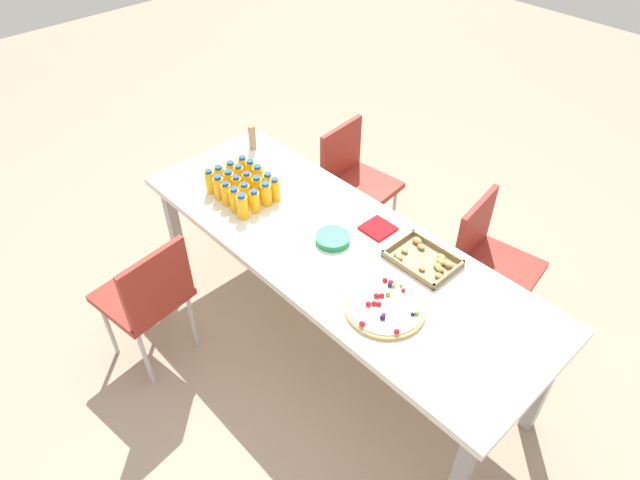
{
  "coord_description": "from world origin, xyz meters",
  "views": [
    {
      "loc": [
        1.46,
        -1.47,
        2.57
      ],
      "look_at": [
        -0.05,
        -0.06,
        0.76
      ],
      "focal_mm": 31.24,
      "sensor_mm": 36.0,
      "label": 1
    }
  ],
  "objects_px": {
    "juice_bottle_7": "(237,188)",
    "juice_bottle_11": "(239,177)",
    "chair_far_left": "(354,177)",
    "juice_bottle_2": "(227,194)",
    "party_table": "(335,252)",
    "juice_bottle_10": "(231,172)",
    "juice_bottle_14": "(266,194)",
    "fruit_pizza": "(385,307)",
    "napkin_stack": "(378,228)",
    "juice_bottle_18": "(268,184)",
    "juice_bottle_6": "(229,182)",
    "plate_stack": "(333,238)",
    "juice_bottle_5": "(220,177)",
    "juice_bottle_19": "(275,190)",
    "chair_far_right": "(489,257)",
    "juice_bottle_9": "(255,201)",
    "juice_bottle_16": "(251,172)",
    "juice_bottle_1": "(219,188)",
    "chair_near_left": "(148,294)",
    "juice_bottle_13": "(257,188)",
    "snack_tray": "(424,259)",
    "cardboard_tube": "(252,137)",
    "juice_bottle_3": "(235,200)",
    "juice_bottle_0": "(210,182)",
    "juice_bottle_12": "(247,183)",
    "juice_bottle_17": "(258,177)",
    "juice_bottle_4": "(242,207)",
    "juice_bottle_8": "(245,194)",
    "juice_bottle_15": "(243,167)"
  },
  "relations": [
    {
      "from": "fruit_pizza",
      "to": "party_table",
      "type": "bearing_deg",
      "value": 162.31
    },
    {
      "from": "chair_near_left",
      "to": "juice_bottle_9",
      "type": "height_order",
      "value": "juice_bottle_9"
    },
    {
      "from": "juice_bottle_1",
      "to": "plate_stack",
      "type": "xyz_separation_m",
      "value": [
        0.68,
        0.2,
        -0.05
      ]
    },
    {
      "from": "chair_far_right",
      "to": "cardboard_tube",
      "type": "height_order",
      "value": "cardboard_tube"
    },
    {
      "from": "juice_bottle_0",
      "to": "juice_bottle_12",
      "type": "relative_size",
      "value": 1.1
    },
    {
      "from": "fruit_pizza",
      "to": "cardboard_tube",
      "type": "distance_m",
      "value": 1.5
    },
    {
      "from": "cardboard_tube",
      "to": "juice_bottle_11",
      "type": "bearing_deg",
      "value": -48.23
    },
    {
      "from": "chair_far_left",
      "to": "juice_bottle_2",
      "type": "height_order",
      "value": "juice_bottle_2"
    },
    {
      "from": "napkin_stack",
      "to": "juice_bottle_1",
      "type": "bearing_deg",
      "value": -150.92
    },
    {
      "from": "juice_bottle_7",
      "to": "juice_bottle_18",
      "type": "xyz_separation_m",
      "value": [
        0.08,
        0.15,
        -0.01
      ]
    },
    {
      "from": "juice_bottle_4",
      "to": "juice_bottle_5",
      "type": "height_order",
      "value": "juice_bottle_4"
    },
    {
      "from": "napkin_stack",
      "to": "juice_bottle_19",
      "type": "bearing_deg",
      "value": -158.8
    },
    {
      "from": "juice_bottle_7",
      "to": "juice_bottle_11",
      "type": "xyz_separation_m",
      "value": [
        -0.08,
        0.07,
        -0.0
      ]
    },
    {
      "from": "juice_bottle_3",
      "to": "juice_bottle_4",
      "type": "bearing_deg",
      "value": -5.88
    },
    {
      "from": "juice_bottle_18",
      "to": "juice_bottle_19",
      "type": "relative_size",
      "value": 0.99
    },
    {
      "from": "juice_bottle_16",
      "to": "juice_bottle_14",
      "type": "bearing_deg",
      "value": -17.7
    },
    {
      "from": "juice_bottle_10",
      "to": "juice_bottle_14",
      "type": "height_order",
      "value": "juice_bottle_14"
    },
    {
      "from": "party_table",
      "to": "juice_bottle_1",
      "type": "relative_size",
      "value": 16.15
    },
    {
      "from": "fruit_pizza",
      "to": "juice_bottle_10",
      "type": "bearing_deg",
      "value": 175.79
    },
    {
      "from": "juice_bottle_2",
      "to": "juice_bottle_4",
      "type": "bearing_deg",
      "value": -2.66
    },
    {
      "from": "juice_bottle_10",
      "to": "juice_bottle_19",
      "type": "xyz_separation_m",
      "value": [
        0.3,
        0.07,
        0.0
      ]
    },
    {
      "from": "juice_bottle_2",
      "to": "juice_bottle_18",
      "type": "xyz_separation_m",
      "value": [
        0.08,
        0.22,
        -0.0
      ]
    },
    {
      "from": "juice_bottle_19",
      "to": "juice_bottle_3",
      "type": "bearing_deg",
      "value": -107.79
    },
    {
      "from": "juice_bottle_8",
      "to": "chair_far_left",
      "type": "bearing_deg",
      "value": 91.05
    },
    {
      "from": "fruit_pizza",
      "to": "napkin_stack",
      "type": "bearing_deg",
      "value": 135.62
    },
    {
      "from": "juice_bottle_10",
      "to": "juice_bottle_16",
      "type": "height_order",
      "value": "juice_bottle_16"
    },
    {
      "from": "party_table",
      "to": "juice_bottle_5",
      "type": "distance_m",
      "value": 0.8
    },
    {
      "from": "party_table",
      "to": "juice_bottle_11",
      "type": "height_order",
      "value": "juice_bottle_11"
    },
    {
      "from": "chair_far_right",
      "to": "juice_bottle_0",
      "type": "distance_m",
      "value": 1.58
    },
    {
      "from": "chair_far_left",
      "to": "juice_bottle_18",
      "type": "height_order",
      "value": "juice_bottle_18"
    },
    {
      "from": "juice_bottle_16",
      "to": "snack_tray",
      "type": "xyz_separation_m",
      "value": [
        1.09,
        0.19,
        -0.05
      ]
    },
    {
      "from": "chair_far_left",
      "to": "plate_stack",
      "type": "bearing_deg",
      "value": 30.7
    },
    {
      "from": "juice_bottle_13",
      "to": "juice_bottle_18",
      "type": "xyz_separation_m",
      "value": [
        0.0,
        0.07,
        -0.0
      ]
    },
    {
      "from": "juice_bottle_7",
      "to": "juice_bottle_17",
      "type": "height_order",
      "value": "juice_bottle_17"
    },
    {
      "from": "juice_bottle_8",
      "to": "juice_bottle_17",
      "type": "xyz_separation_m",
      "value": [
        -0.07,
        0.15,
        0.01
      ]
    },
    {
      "from": "juice_bottle_16",
      "to": "napkin_stack",
      "type": "height_order",
      "value": "juice_bottle_16"
    },
    {
      "from": "juice_bottle_6",
      "to": "plate_stack",
      "type": "xyz_separation_m",
      "value": [
        0.68,
        0.13,
        -0.05
      ]
    },
    {
      "from": "snack_tray",
      "to": "chair_far_left",
      "type": "bearing_deg",
      "value": 151.43
    },
    {
      "from": "juice_bottle_16",
      "to": "snack_tray",
      "type": "distance_m",
      "value": 1.11
    },
    {
      "from": "chair_near_left",
      "to": "plate_stack",
      "type": "relative_size",
      "value": 4.78
    },
    {
      "from": "juice_bottle_3",
      "to": "juice_bottle_9",
      "type": "bearing_deg",
      "value": 42.67
    },
    {
      "from": "juice_bottle_7",
      "to": "juice_bottle_9",
      "type": "bearing_deg",
      "value": -0.79
    },
    {
      "from": "chair_far_right",
      "to": "juice_bottle_5",
      "type": "xyz_separation_m",
      "value": [
        -1.25,
        -0.86,
        0.3
      ]
    },
    {
      "from": "chair_near_left",
      "to": "juice_bottle_17",
      "type": "xyz_separation_m",
      "value": [
        -0.07,
        0.8,
        0.31
      ]
    },
    {
      "from": "juice_bottle_3",
      "to": "juice_bottle_15",
      "type": "bearing_deg",
      "value": 135.04
    },
    {
      "from": "party_table",
      "to": "fruit_pizza",
      "type": "relative_size",
      "value": 6.45
    },
    {
      "from": "juice_bottle_0",
      "to": "cardboard_tube",
      "type": "height_order",
      "value": "cardboard_tube"
    },
    {
      "from": "chair_far_right",
      "to": "juice_bottle_16",
      "type": "distance_m",
      "value": 1.4
    },
    {
      "from": "chair_far_right",
      "to": "juice_bottle_7",
      "type": "height_order",
      "value": "juice_bottle_7"
    },
    {
      "from": "juice_bottle_6",
      "to": "juice_bottle_14",
      "type": "height_order",
      "value": "juice_bottle_6"
    }
  ]
}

